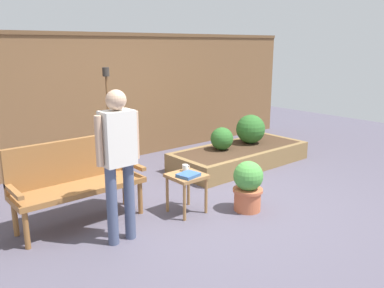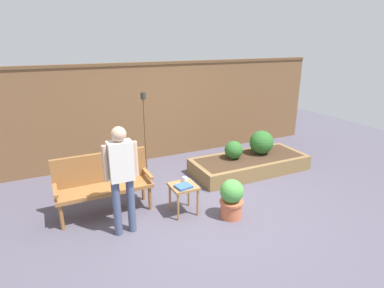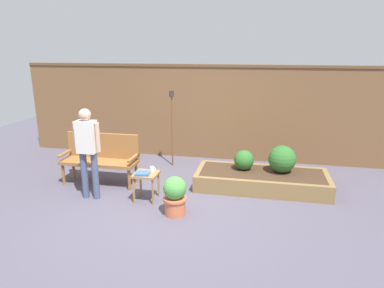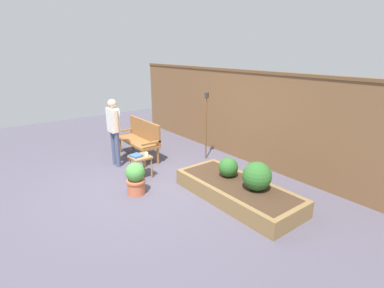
{
  "view_description": "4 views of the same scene",
  "coord_description": "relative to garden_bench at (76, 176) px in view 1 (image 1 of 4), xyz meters",
  "views": [
    {
      "loc": [
        -3.2,
        -3.38,
        1.97
      ],
      "look_at": [
        0.19,
        0.67,
        0.63
      ],
      "focal_mm": 37.01,
      "sensor_mm": 36.0,
      "label": 1
    },
    {
      "loc": [
        -2.17,
        -3.94,
        2.61
      ],
      "look_at": [
        -0.02,
        0.57,
        0.94
      ],
      "focal_mm": 29.31,
      "sensor_mm": 36.0,
      "label": 2
    },
    {
      "loc": [
        1.44,
        -5.04,
        2.49
      ],
      "look_at": [
        0.26,
        0.66,
        0.86
      ],
      "focal_mm": 31.92,
      "sensor_mm": 36.0,
      "label": 3
    },
    {
      "loc": [
        4.77,
        -2.56,
        2.59
      ],
      "look_at": [
        0.12,
        1.02,
        0.69
      ],
      "focal_mm": 27.25,
      "sensor_mm": 36.0,
      "label": 4
    }
  ],
  "objects": [
    {
      "name": "shrub_far_corner",
      "position": [
        3.36,
        0.42,
        0.0
      ],
      "size": [
        0.5,
        0.5,
        0.5
      ],
      "color": "brown",
      "rests_on": "raised_planter_bed"
    },
    {
      "name": "tiki_torch",
      "position": [
        1.08,
        1.21,
        0.59
      ],
      "size": [
        0.1,
        0.1,
        1.65
      ],
      "color": "brown",
      "rests_on": "ground_plane"
    },
    {
      "name": "cup_on_table",
      "position": [
        1.18,
        -0.49,
        -0.02
      ],
      "size": [
        0.1,
        0.07,
        0.08
      ],
      "color": "white",
      "rests_on": "side_table"
    },
    {
      "name": "shrub_near_bench",
      "position": [
        2.67,
        0.42,
        -0.06
      ],
      "size": [
        0.37,
        0.37,
        0.37
      ],
      "color": "brown",
      "rests_on": "raised_planter_bed"
    },
    {
      "name": "person_by_bench",
      "position": [
        0.14,
        -0.73,
        0.39
      ],
      "size": [
        0.47,
        0.2,
        1.56
      ],
      "color": "#475170",
      "rests_on": "ground_plane"
    },
    {
      "name": "fence_back",
      "position": [
        1.51,
        1.93,
        0.55
      ],
      "size": [
        8.4,
        0.14,
        2.16
      ],
      "color": "brown",
      "rests_on": "ground_plane"
    },
    {
      "name": "potted_boxwood",
      "position": [
        1.71,
        -1.03,
        -0.22
      ],
      "size": [
        0.36,
        0.36,
        0.62
      ],
      "color": "#C66642",
      "rests_on": "ground_plane"
    },
    {
      "name": "ground_plane",
      "position": [
        1.51,
        -0.67,
        -0.54
      ],
      "size": [
        14.0,
        14.0,
        0.0
      ],
      "primitive_type": "plane",
      "color": "#514C5B"
    },
    {
      "name": "side_table",
      "position": [
        1.1,
        -0.61,
        -0.15
      ],
      "size": [
        0.4,
        0.4,
        0.48
      ],
      "color": "#9E7042",
      "rests_on": "ground_plane"
    },
    {
      "name": "garden_bench",
      "position": [
        0.0,
        0.0,
        0.0
      ],
      "size": [
        1.44,
        0.48,
        0.94
      ],
      "color": "#936033",
      "rests_on": "ground_plane"
    },
    {
      "name": "raised_planter_bed",
      "position": [
        3.01,
        0.32,
        -0.39
      ],
      "size": [
        2.4,
        1.0,
        0.3
      ],
      "color": "olive",
      "rests_on": "ground_plane"
    },
    {
      "name": "book_on_table",
      "position": [
        1.07,
        -0.68,
        -0.05
      ],
      "size": [
        0.26,
        0.23,
        0.04
      ],
      "primitive_type": "cube",
      "rotation": [
        0.0,
        0.0,
        0.17
      ],
      "color": "#38609E",
      "rests_on": "side_table"
    }
  ]
}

